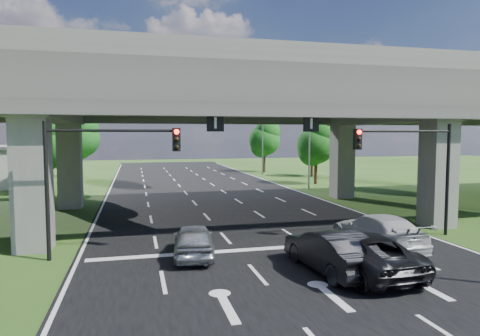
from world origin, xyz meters
name	(u,v)px	position (x,y,z in m)	size (l,w,h in m)	color
ground	(301,271)	(0.00, 0.00, 0.00)	(160.00, 160.00, 0.00)	#264516
road	(241,222)	(0.00, 10.00, 0.01)	(18.00, 120.00, 0.03)	black
overpass	(233,97)	(0.00, 12.00, 7.92)	(80.00, 15.00, 10.00)	#34312F
signal_right	(414,158)	(7.82, 3.94, 4.19)	(5.76, 0.54, 6.00)	black
signal_left	(100,163)	(-7.82, 3.94, 4.19)	(5.76, 0.54, 6.00)	black
streetlight_far	(306,131)	(10.10, 24.00, 5.85)	(3.38, 0.25, 10.00)	gray
streetlight_beyond	(260,132)	(10.10, 40.00, 5.85)	(3.38, 0.25, 10.00)	gray
tree_left_near	(47,142)	(-13.95, 26.00, 4.82)	(4.50, 4.50, 7.80)	black
tree_left_mid	(32,147)	(-16.95, 34.00, 4.17)	(3.91, 3.90, 6.76)	black
tree_left_far	(81,137)	(-12.95, 42.00, 5.14)	(4.80, 4.80, 8.32)	black
tree_right_near	(317,143)	(13.05, 28.00, 4.50)	(4.20, 4.20, 7.28)	black
tree_right_mid	(312,145)	(16.05, 36.00, 4.17)	(3.91, 3.90, 6.76)	black
tree_right_far	(265,139)	(12.05, 44.00, 4.82)	(4.50, 4.50, 7.80)	black
car_silver	(194,240)	(-3.86, 3.00, 0.76)	(1.73, 4.30, 1.47)	#A1A4A8
car_dark	(331,251)	(1.11, -0.35, 0.86)	(1.77, 5.06, 1.67)	black
car_white	(377,231)	(4.76, 2.26, 0.85)	(2.31, 5.68, 1.65)	#BABABA
car_trailing	(360,253)	(2.15, -0.76, 0.83)	(2.65, 5.74, 1.60)	black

